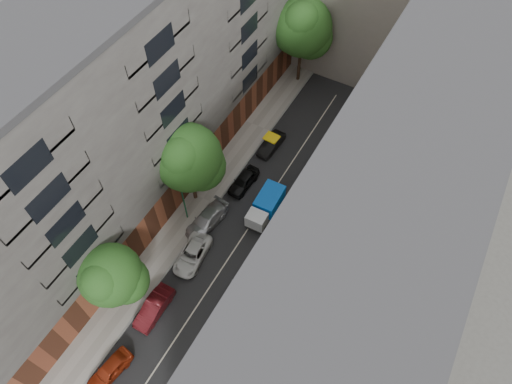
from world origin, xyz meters
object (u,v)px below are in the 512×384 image
Objects in this scene: car_left_2 at (192,255)px; car_right_3 at (304,206)px; car_right_2 at (273,257)px; tree_near at (111,277)px; car_right_1 at (230,313)px; lamp_post at (182,195)px; car_right_4 at (315,172)px; car_left_1 at (154,308)px; car_left_3 at (207,220)px; car_left_0 at (110,370)px; pedestrian at (319,198)px; car_left_5 at (271,144)px; tree_far at (303,30)px; tree_mid at (188,160)px; car_left_4 at (244,181)px; tarp_truck at (266,206)px.

car_right_3 is at bearing 48.96° from car_left_2.
car_right_2 reaches higher than car_left_2.
car_right_3 is at bearing 82.45° from car_right_2.
car_left_2 is 0.63× the size of tree_near.
lamp_post is (-8.50, 6.26, 3.07)m from car_right_1.
car_right_4 is at bearing 82.97° from car_right_1.
car_left_1 is 9.23m from car_left_3.
car_left_0 is 15.76m from car_right_2.
car_left_1 is at bearing 88.33° from pedestrian.
lamp_post is (-8.40, -10.34, 3.12)m from car_right_4.
car_left_5 is at bearing 100.38° from car_right_1.
car_left_0 is 0.37× the size of tree_far.
car_left_2 is 14.80m from car_left_5.
pedestrian is (7.30, -4.00, 0.27)m from car_left_5.
car_right_4 reaches higher than car_left_0.
tree_mid reaches higher than car_left_1.
tree_far reaches higher than car_left_4.
tree_far is (-7.78, 12.09, 6.30)m from car_right_4.
car_right_1 is (5.70, -3.00, 0.11)m from car_left_2.
car_right_3 reaches higher than car_left_0.
tarp_truck is 15.23m from tree_near.
car_right_4 is (5.70, 4.40, 0.01)m from car_left_4.
tree_far is (-2.18, 10.89, 6.36)m from car_left_5.
car_right_3 reaches higher than car_left_5.
tree_mid is (-3.22, -3.76, 5.31)m from car_left_4.
car_left_1 is 0.85× the size of car_right_4.
car_right_3 reaches higher than car_left_2.
tree_near reaches higher than car_left_0.
pedestrian is (7.30, 22.00, 0.26)m from car_left_0.
car_right_3 is at bearing 22.16° from tree_mid.
car_left_0 is 21.57m from car_right_3.
tree_near is (-2.66, -6.18, 4.15)m from car_left_2.
car_right_4 reaches higher than car_left_4.
car_right_4 is 0.68× the size of tree_near.
lamp_post is (-0.14, 9.44, -0.98)m from tree_near.
car_right_4 is 13.68m from lamp_post.
tarp_truck is at bearing 33.27° from lamp_post.
car_left_0 is 0.98× the size of car_left_5.
pedestrian is at bearing 80.75° from car_left_0.
tarp_truck is 1.15× the size of car_left_1.
car_right_4 is 0.55× the size of tree_mid.
pedestrian is (3.90, 3.47, -0.31)m from tarp_truck.
tarp_truck is 1.10× the size of car_right_2.
car_left_0 is at bearing -96.79° from car_left_2.
tree_far is 1.77× the size of lamp_post.
tree_mid is (-3.32, 11.04, 5.29)m from car_left_1.
car_left_3 is (-0.80, 3.60, 0.06)m from car_left_2.
car_left_0 is 0.96× the size of car_left_4.
car_left_2 is at bearing 144.87° from car_right_1.
car_left_3 is 10.76m from tree_near.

